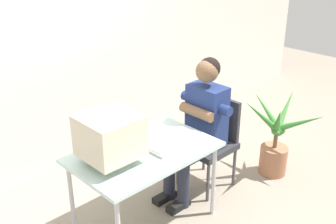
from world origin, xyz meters
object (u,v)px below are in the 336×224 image
crt_monitor (110,136)px  potted_plant (275,142)px  desk (144,157)px  keyboard (149,145)px  desk_mug (128,132)px  person_seated (199,123)px  office_chair (212,138)px

crt_monitor → potted_plant: bearing=-10.5°
desk → keyboard: keyboard is taller
potted_plant → desk_mug: bearing=158.8°
desk → person_seated: (0.69, 0.04, 0.05)m
office_chair → desk: bearing=-177.3°
crt_monitor → desk_mug: (0.33, 0.23, -0.16)m
desk_mug → keyboard: bearing=-84.6°
office_chair → desk_mug: office_chair is taller
person_seated → desk_mug: 0.69m
keyboard → office_chair: office_chair is taller
potted_plant → desk_mug: potted_plant is taller
keyboard → potted_plant: size_ratio=0.50×
keyboard → potted_plant: potted_plant is taller
desk → office_chair: 0.90m
desk → desk_mug: desk_mug is taller
office_chair → person_seated: (-0.19, 0.00, 0.21)m
keyboard → crt_monitor: bearing=177.4°
desk → person_seated: 0.70m
potted_plant → keyboard: bearing=167.5°
desk → keyboard: (0.07, 0.02, 0.07)m
desk → crt_monitor: size_ratio=2.78×
crt_monitor → potted_plant: (1.76, -0.33, -0.58)m
desk → person_seated: bearing=3.5°
crt_monitor → keyboard: (0.36, -0.02, -0.20)m
person_seated → desk_mug: size_ratio=11.93×
desk → potted_plant: bearing=-11.3°
crt_monitor → keyboard: size_ratio=0.93×
keyboard → desk_mug: 0.25m
crt_monitor → office_chair: 1.25m
person_seated → desk_mug: (-0.65, 0.22, 0.06)m
office_chair → potted_plant: (0.60, -0.34, -0.14)m
crt_monitor → person_seated: bearing=0.5°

